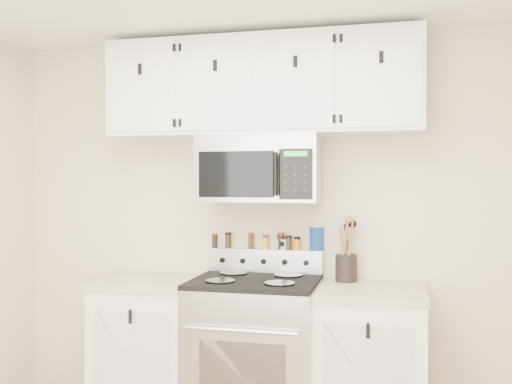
% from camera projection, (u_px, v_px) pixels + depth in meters
% --- Properties ---
extents(back_wall, '(3.50, 0.01, 2.50)m').
position_uv_depth(back_wall, '(266.00, 226.00, 3.79)').
color(back_wall, beige).
rests_on(back_wall, floor).
extents(range, '(0.76, 0.65, 1.10)m').
position_uv_depth(range, '(255.00, 354.00, 3.50)').
color(range, '#B7B7BA').
rests_on(range, floor).
extents(base_cabinet_left, '(0.64, 0.62, 0.92)m').
position_uv_depth(base_cabinet_left, '(152.00, 349.00, 3.68)').
color(base_cabinet_left, white).
rests_on(base_cabinet_left, floor).
extents(base_cabinet_right, '(0.64, 0.62, 0.92)m').
position_uv_depth(base_cabinet_right, '(370.00, 365.00, 3.36)').
color(base_cabinet_right, white).
rests_on(base_cabinet_right, floor).
extents(microwave, '(0.76, 0.44, 0.42)m').
position_uv_depth(microwave, '(260.00, 168.00, 3.60)').
color(microwave, '#9E9EA3').
rests_on(microwave, back_wall).
extents(upper_cabinets, '(2.00, 0.35, 0.62)m').
position_uv_depth(upper_cabinets, '(261.00, 87.00, 3.62)').
color(upper_cabinets, white).
rests_on(upper_cabinets, back_wall).
extents(utensil_crock, '(0.13, 0.13, 0.39)m').
position_uv_depth(utensil_crock, '(346.00, 266.00, 3.56)').
color(utensil_crock, black).
rests_on(utensil_crock, base_cabinet_right).
extents(kitchen_timer, '(0.07, 0.06, 0.07)m').
position_uv_depth(kitchen_timer, '(283.00, 244.00, 3.73)').
color(kitchen_timer, silver).
rests_on(kitchen_timer, range).
extents(salt_canister, '(0.09, 0.09, 0.17)m').
position_uv_depth(salt_canister, '(317.00, 238.00, 3.68)').
color(salt_canister, navy).
rests_on(salt_canister, range).
extents(spice_jar_0, '(0.04, 0.04, 0.10)m').
position_uv_depth(spice_jar_0, '(215.00, 240.00, 3.84)').
color(spice_jar_0, black).
rests_on(spice_jar_0, range).
extents(spice_jar_1, '(0.04, 0.04, 0.11)m').
position_uv_depth(spice_jar_1, '(228.00, 240.00, 3.82)').
color(spice_jar_1, '#38210D').
rests_on(spice_jar_1, range).
extents(spice_jar_2, '(0.04, 0.04, 0.11)m').
position_uv_depth(spice_jar_2, '(251.00, 241.00, 3.78)').
color(spice_jar_2, '#412D0F').
rests_on(spice_jar_2, range).
extents(spice_jar_3, '(0.04, 0.04, 0.09)m').
position_uv_depth(spice_jar_3, '(266.00, 242.00, 3.76)').
color(spice_jar_3, gold).
rests_on(spice_jar_3, range).
extents(spice_jar_4, '(0.05, 0.05, 0.11)m').
position_uv_depth(spice_jar_4, '(281.00, 241.00, 3.74)').
color(spice_jar_4, black).
rests_on(spice_jar_4, range).
extents(spice_jar_5, '(0.04, 0.04, 0.09)m').
position_uv_depth(spice_jar_5, '(289.00, 243.00, 3.72)').
color(spice_jar_5, '#39240D').
rests_on(spice_jar_5, range).
extents(spice_jar_6, '(0.04, 0.04, 0.09)m').
position_uv_depth(spice_jar_6, '(297.00, 243.00, 3.71)').
color(spice_jar_6, orange).
rests_on(spice_jar_6, range).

